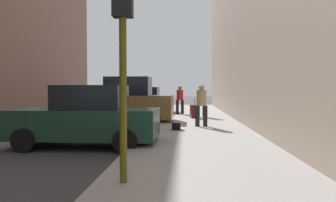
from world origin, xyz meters
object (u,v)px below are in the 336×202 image
at_px(fire_hydrant, 167,109).
at_px(parked_bronze_suv, 126,102).
at_px(parked_blue_sedan, 142,101).
at_px(pedestrian_in_tan_coat, 201,103).
at_px(traffic_light, 123,23).
at_px(duffel_bag, 176,126).
at_px(pedestrian_in_jeans, 201,99).
at_px(pedestrian_in_red_jacket, 180,98).
at_px(rolling_suitcase, 194,111).
at_px(parked_dark_green_sedan, 86,118).

bearing_deg(fire_hydrant, parked_bronze_suv, -116.14).
relative_size(parked_blue_sedan, pedestrian_in_tan_coat, 2.49).
height_order(traffic_light, duffel_bag, traffic_light).
bearing_deg(pedestrian_in_tan_coat, duffel_bag, -131.40).
bearing_deg(duffel_bag, pedestrian_in_jeans, 78.03).
height_order(parked_blue_sedan, pedestrian_in_red_jacket, pedestrian_in_red_jacket).
bearing_deg(traffic_light, pedestrian_in_red_jacket, 87.32).
xyz_separation_m(parked_bronze_suv, fire_hydrant, (1.80, 3.68, -0.54)).
distance_m(pedestrian_in_jeans, rolling_suitcase, 1.01).
bearing_deg(pedestrian_in_jeans, fire_hydrant, 146.61).
bearing_deg(traffic_light, pedestrian_in_tan_coat, 78.33).
bearing_deg(pedestrian_in_jeans, parked_dark_green_sedan, -113.42).
bearing_deg(parked_bronze_suv, parked_blue_sedan, 90.00).
bearing_deg(pedestrian_in_tan_coat, fire_hydrant, 106.44).
xyz_separation_m(parked_blue_sedan, traffic_light, (1.85, -16.05, 1.91)).
distance_m(parked_bronze_suv, duffel_bag, 4.20).
distance_m(fire_hydrant, pedestrian_in_red_jacket, 1.15).
bearing_deg(parked_blue_sedan, traffic_light, -83.41).
bearing_deg(pedestrian_in_red_jacket, fire_hydrant, -138.32).
bearing_deg(parked_dark_green_sedan, parked_bronze_suv, 90.00).
distance_m(parked_dark_green_sedan, parked_blue_sedan, 12.04).
height_order(fire_hydrant, duffel_bag, fire_hydrant).
height_order(parked_bronze_suv, duffel_bag, parked_bronze_suv).
relative_size(parked_bronze_suv, rolling_suitcase, 4.46).
bearing_deg(fire_hydrant, pedestrian_in_jeans, -33.39).
height_order(pedestrian_in_jeans, rolling_suitcase, pedestrian_in_jeans).
distance_m(parked_blue_sedan, rolling_suitcase, 5.31).
distance_m(traffic_light, pedestrian_in_tan_coat, 8.41).
bearing_deg(pedestrian_in_jeans, rolling_suitcase, -119.86).
bearing_deg(duffel_bag, fire_hydrant, 95.94).
xyz_separation_m(parked_bronze_suv, pedestrian_in_red_jacket, (2.53, 4.33, 0.07)).
bearing_deg(parked_blue_sedan, rolling_suitcase, -51.04).
bearing_deg(parked_dark_green_sedan, parked_blue_sedan, 90.00).
bearing_deg(traffic_light, duffel_bag, 84.47).
xyz_separation_m(parked_blue_sedan, duffel_bag, (2.53, -9.11, -0.56)).
distance_m(fire_hydrant, traffic_light, 14.08).
height_order(fire_hydrant, traffic_light, traffic_light).
height_order(parked_blue_sedan, pedestrian_in_jeans, pedestrian_in_jeans).
height_order(traffic_light, pedestrian_in_jeans, traffic_light).
relative_size(rolling_suitcase, duffel_bag, 2.36).
distance_m(parked_bronze_suv, rolling_suitcase, 3.78).
bearing_deg(parked_dark_green_sedan, traffic_light, -65.21).
bearing_deg(pedestrian_in_jeans, duffel_bag, -101.97).
height_order(parked_bronze_suv, rolling_suitcase, parked_bronze_suv).
distance_m(pedestrian_in_red_jacket, duffel_bag, 7.64).
xyz_separation_m(fire_hydrant, pedestrian_in_tan_coat, (1.72, -5.82, 0.61)).
relative_size(fire_hydrant, pedestrian_in_jeans, 0.41).
height_order(parked_dark_green_sedan, parked_bronze_suv, parked_bronze_suv).
xyz_separation_m(parked_bronze_suv, duffel_bag, (2.53, -3.28, -0.74)).
height_order(fire_hydrant, pedestrian_in_red_jacket, pedestrian_in_red_jacket).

